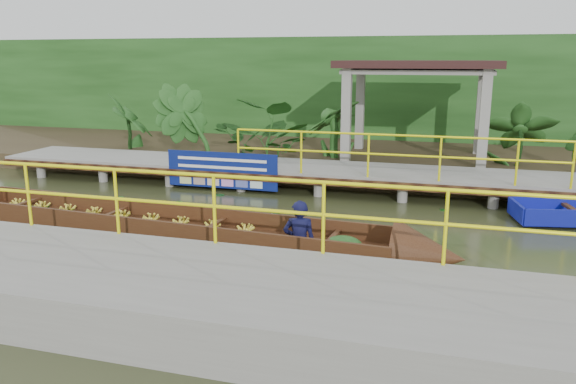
# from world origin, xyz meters

# --- Properties ---
(ground) EXTENTS (80.00, 80.00, 0.00)m
(ground) POSITION_xyz_m (0.00, 0.00, 0.00)
(ground) COLOR #2E3319
(ground) RESTS_ON ground
(land_strip) EXTENTS (30.00, 8.00, 0.45)m
(land_strip) POSITION_xyz_m (0.00, 7.50, 0.23)
(land_strip) COLOR #372B1B
(land_strip) RESTS_ON ground
(far_dock) EXTENTS (16.00, 2.06, 1.66)m
(far_dock) POSITION_xyz_m (0.02, 3.43, 0.48)
(far_dock) COLOR gray
(far_dock) RESTS_ON ground
(near_dock) EXTENTS (18.00, 2.40, 1.73)m
(near_dock) POSITION_xyz_m (1.00, -4.20, 0.30)
(near_dock) COLOR gray
(near_dock) RESTS_ON ground
(pavilion) EXTENTS (4.40, 3.00, 3.00)m
(pavilion) POSITION_xyz_m (3.00, 6.30, 2.82)
(pavilion) COLOR gray
(pavilion) RESTS_ON ground
(foliage_backdrop) EXTENTS (30.00, 0.80, 4.00)m
(foliage_backdrop) POSITION_xyz_m (0.00, 10.00, 2.00)
(foliage_backdrop) COLOR #194014
(foliage_backdrop) RESTS_ON ground
(vendor_boat) EXTENTS (11.31, 1.91, 2.06)m
(vendor_boat) POSITION_xyz_m (-1.10, -0.99, 0.20)
(vendor_boat) COLOR #3D1F10
(vendor_boat) RESTS_ON ground
(blue_banner) EXTENTS (2.90, 0.04, 0.91)m
(blue_banner) POSITION_xyz_m (-1.42, 2.48, 0.56)
(blue_banner) COLOR navy
(blue_banner) RESTS_ON ground
(tropical_plants) EXTENTS (14.71, 1.71, 2.14)m
(tropical_plants) POSITION_xyz_m (0.51, 5.30, 1.52)
(tropical_plants) COLOR #194014
(tropical_plants) RESTS_ON ground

